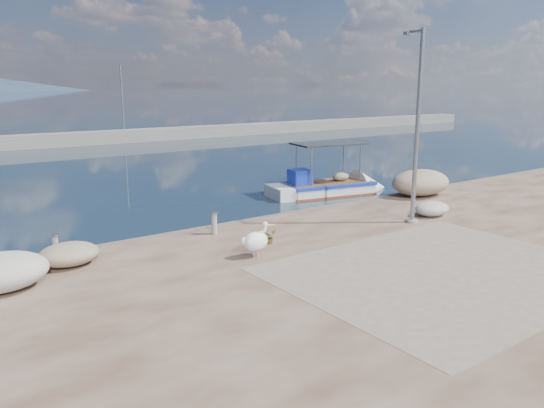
{
  "coord_description": "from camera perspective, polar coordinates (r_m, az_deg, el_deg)",
  "views": [
    {
      "loc": [
        -11.05,
        -11.51,
        5.53
      ],
      "look_at": [
        0.0,
        3.8,
        1.3
      ],
      "focal_mm": 35.0,
      "sensor_mm": 36.0,
      "label": 1
    }
  ],
  "objects": [
    {
      "name": "boat_right",
      "position": [
        27.7,
        5.87,
        1.56
      ],
      "size": [
        6.77,
        3.35,
        3.12
      ],
      "rotation": [
        0.0,
        0.0,
        -0.2
      ],
      "color": "white",
      "rests_on": "ground"
    },
    {
      "name": "bollard_near",
      "position": [
        18.39,
        -6.23,
        -1.95
      ],
      "size": [
        0.26,
        0.26,
        0.78
      ],
      "color": "gray",
      "rests_on": "quay"
    },
    {
      "name": "net_pile_c",
      "position": [
        25.69,
        15.68,
        2.24
      ],
      "size": [
        3.08,
        2.2,
        1.21
      ],
      "primitive_type": "ellipsoid",
      "color": "#C0A88E",
      "rests_on": "quay"
    },
    {
      "name": "breakwater",
      "position": [
        52.91,
        -23.76,
        6.23
      ],
      "size": [
        120.0,
        2.2,
        7.5
      ],
      "color": "gray",
      "rests_on": "ground"
    },
    {
      "name": "bollard_far",
      "position": [
        17.07,
        -22.29,
        -4.09
      ],
      "size": [
        0.24,
        0.24,
        0.73
      ],
      "color": "gray",
      "rests_on": "quay"
    },
    {
      "name": "ground",
      "position": [
        16.88,
        7.62,
        -6.61
      ],
      "size": [
        1400.0,
        1400.0,
        0.0
      ],
      "primitive_type": "plane",
      "color": "#162635",
      "rests_on": "ground"
    },
    {
      "name": "potted_plant",
      "position": [
        17.25,
        -0.29,
        -3.54
      ],
      "size": [
        0.51,
        0.47,
        0.46
      ],
      "primitive_type": "imported",
      "rotation": [
        0.0,
        0.0,
        0.34
      ],
      "color": "#33722D",
      "rests_on": "quay"
    },
    {
      "name": "net_pile_d",
      "position": [
        21.82,
        16.81,
        -0.48
      ],
      "size": [
        1.51,
        1.13,
        0.57
      ],
      "primitive_type": "ellipsoid",
      "color": "beige",
      "rests_on": "quay"
    },
    {
      "name": "lamp_post",
      "position": [
        20.11,
        15.28,
        7.25
      ],
      "size": [
        0.44,
        0.96,
        7.0
      ],
      "color": "gray",
      "rests_on": "quay"
    },
    {
      "name": "pelican",
      "position": [
        15.85,
        -1.71,
        -3.96
      ],
      "size": [
        1.13,
        0.75,
        1.07
      ],
      "rotation": [
        0.0,
        0.0,
        -0.34
      ],
      "color": "tan",
      "rests_on": "quay"
    },
    {
      "name": "quay_patch",
      "position": [
        15.58,
        18.04,
        -6.84
      ],
      "size": [
        9.0,
        7.0,
        0.01
      ],
      "primitive_type": "cube",
      "color": "gray",
      "rests_on": "quay"
    },
    {
      "name": "net_pile_a",
      "position": [
        14.95,
        -27.24,
        -6.55
      ],
      "size": [
        2.34,
        1.7,
        0.96
      ],
      "primitive_type": "ellipsoid",
      "color": "beige",
      "rests_on": "quay"
    },
    {
      "name": "net_pile_b",
      "position": [
        16.24,
        -21.04,
        -5.06
      ],
      "size": [
        1.71,
        1.33,
        0.66
      ],
      "primitive_type": "ellipsoid",
      "color": "#C0A88E",
      "rests_on": "quay"
    },
    {
      "name": "quay",
      "position": [
        13.43,
        25.88,
        -11.88
      ],
      "size": [
        44.0,
        22.0,
        0.5
      ],
      "primitive_type": "cube",
      "color": "#503123",
      "rests_on": "ground"
    }
  ]
}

